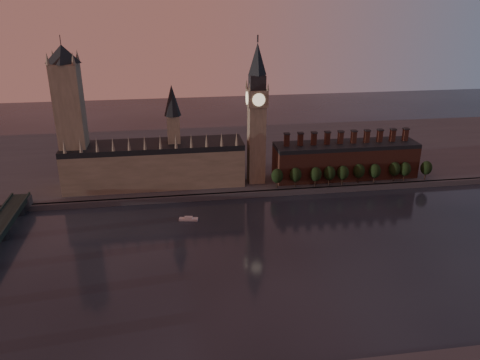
# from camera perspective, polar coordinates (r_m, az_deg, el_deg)

# --- Properties ---
(ground) EXTENTS (900.00, 900.00, 0.00)m
(ground) POSITION_cam_1_polar(r_m,az_deg,el_deg) (259.90, 4.15, -10.03)
(ground) COLOR black
(ground) RESTS_ON ground
(north_bank) EXTENTS (900.00, 182.00, 4.00)m
(north_bank) POSITION_cam_1_polar(r_m,az_deg,el_deg) (418.79, -1.08, 2.96)
(north_bank) COLOR #444448
(north_bank) RESTS_ON ground
(palace_of_westminster) EXTENTS (130.00, 30.30, 74.00)m
(palace_of_westminster) POSITION_cam_1_polar(r_m,az_deg,el_deg) (349.85, -10.25, 2.17)
(palace_of_westminster) COLOR gray
(palace_of_westminster) RESTS_ON north_bank
(victoria_tower) EXTENTS (24.00, 24.00, 108.00)m
(victoria_tower) POSITION_cam_1_polar(r_m,az_deg,el_deg) (346.18, -19.97, 7.48)
(victoria_tower) COLOR gray
(victoria_tower) RESTS_ON north_bank
(big_ben) EXTENTS (15.00, 15.00, 107.00)m
(big_ben) POSITION_cam_1_polar(r_m,az_deg,el_deg) (340.42, 2.05, 8.15)
(big_ben) COLOR gray
(big_ben) RESTS_ON north_bank
(chimney_block) EXTENTS (110.00, 25.00, 37.00)m
(chimney_block) POSITION_cam_1_polar(r_m,az_deg,el_deg) (370.20, 12.70, 2.45)
(chimney_block) COLOR brown
(chimney_block) RESTS_ON north_bank
(embankment_tree_0) EXTENTS (8.60, 8.60, 14.88)m
(embankment_tree_0) POSITION_cam_1_polar(r_m,az_deg,el_deg) (341.30, 4.55, 0.50)
(embankment_tree_0) COLOR black
(embankment_tree_0) RESTS_ON north_bank
(embankment_tree_1) EXTENTS (8.60, 8.60, 14.88)m
(embankment_tree_1) POSITION_cam_1_polar(r_m,az_deg,el_deg) (344.71, 6.79, 0.63)
(embankment_tree_1) COLOR black
(embankment_tree_1) RESTS_ON north_bank
(embankment_tree_2) EXTENTS (8.60, 8.60, 14.88)m
(embankment_tree_2) POSITION_cam_1_polar(r_m,az_deg,el_deg) (347.92, 9.22, 0.70)
(embankment_tree_2) COLOR black
(embankment_tree_2) RESTS_ON north_bank
(embankment_tree_3) EXTENTS (8.60, 8.60, 14.88)m
(embankment_tree_3) POSITION_cam_1_polar(r_m,az_deg,el_deg) (351.75, 10.85, 0.82)
(embankment_tree_3) COLOR black
(embankment_tree_3) RESTS_ON north_bank
(embankment_tree_4) EXTENTS (8.60, 8.60, 14.88)m
(embankment_tree_4) POSITION_cam_1_polar(r_m,az_deg,el_deg) (354.72, 12.44, 0.87)
(embankment_tree_4) COLOR black
(embankment_tree_4) RESTS_ON north_bank
(embankment_tree_5) EXTENTS (8.60, 8.60, 14.88)m
(embankment_tree_5) POSITION_cam_1_polar(r_m,az_deg,el_deg) (361.02, 14.30, 1.07)
(embankment_tree_5) COLOR black
(embankment_tree_5) RESTS_ON north_bank
(embankment_tree_6) EXTENTS (8.60, 8.60, 14.88)m
(embankment_tree_6) POSITION_cam_1_polar(r_m,az_deg,el_deg) (364.33, 16.12, 1.08)
(embankment_tree_6) COLOR black
(embankment_tree_6) RESTS_ON north_bank
(embankment_tree_7) EXTENTS (8.60, 8.60, 14.88)m
(embankment_tree_7) POSITION_cam_1_polar(r_m,az_deg,el_deg) (372.67, 18.33, 1.28)
(embankment_tree_7) COLOR black
(embankment_tree_7) RESTS_ON north_bank
(embankment_tree_8) EXTENTS (8.60, 8.60, 14.88)m
(embankment_tree_8) POSITION_cam_1_polar(r_m,az_deg,el_deg) (375.15, 19.47, 1.27)
(embankment_tree_8) COLOR black
(embankment_tree_8) RESTS_ON north_bank
(embankment_tree_9) EXTENTS (8.60, 8.60, 14.88)m
(embankment_tree_9) POSITION_cam_1_polar(r_m,az_deg,el_deg) (383.43, 21.76, 1.38)
(embankment_tree_9) COLOR black
(embankment_tree_9) RESTS_ON north_bank
(river_boat) EXTENTS (12.55, 5.57, 2.43)m
(river_boat) POSITION_cam_1_polar(r_m,az_deg,el_deg) (306.15, -6.29, -4.72)
(river_boat) COLOR silver
(river_boat) RESTS_ON ground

